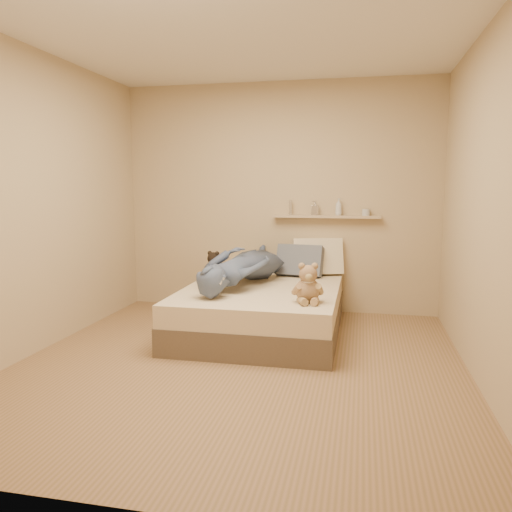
% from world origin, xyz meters
% --- Properties ---
extents(room, '(3.80, 3.80, 3.80)m').
position_xyz_m(room, '(0.00, 0.00, 1.30)').
color(room, '#906A4A').
rests_on(room, ground).
extents(bed, '(1.50, 1.90, 0.45)m').
position_xyz_m(bed, '(0.00, 0.93, 0.22)').
color(bed, brown).
rests_on(bed, floor).
extents(game_console, '(0.21, 0.13, 0.07)m').
position_xyz_m(game_console, '(-0.32, 0.33, 0.62)').
color(game_console, '#ABAFB2').
rests_on(game_console, bed).
extents(teddy_bear, '(0.28, 0.28, 0.35)m').
position_xyz_m(teddy_bear, '(0.51, 0.37, 0.59)').
color(teddy_bear, '#9C8055').
rests_on(teddy_bear, bed).
extents(dark_plush, '(0.20, 0.20, 0.30)m').
position_xyz_m(dark_plush, '(-0.59, 1.26, 0.58)').
color(dark_plush, black).
rests_on(dark_plush, bed).
extents(pillow_cream, '(0.60, 0.41, 0.43)m').
position_xyz_m(pillow_cream, '(0.47, 1.76, 0.65)').
color(pillow_cream, beige).
rests_on(pillow_cream, bed).
extents(pillow_grey, '(0.53, 0.32, 0.37)m').
position_xyz_m(pillow_grey, '(0.29, 1.62, 0.62)').
color(pillow_grey, '#565B68').
rests_on(pillow_grey, bed).
extents(person, '(0.92, 1.72, 0.39)m').
position_xyz_m(person, '(-0.21, 1.03, 0.64)').
color(person, '#434A69').
rests_on(person, bed).
extents(wall_shelf, '(1.20, 0.12, 0.03)m').
position_xyz_m(wall_shelf, '(0.55, 1.84, 1.10)').
color(wall_shelf, tan).
rests_on(wall_shelf, wall_back).
extents(shelf_bottles, '(0.90, 0.10, 0.19)m').
position_xyz_m(shelf_bottles, '(0.63, 1.84, 1.19)').
color(shelf_bottles, silver).
rests_on(shelf_bottles, wall_shelf).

